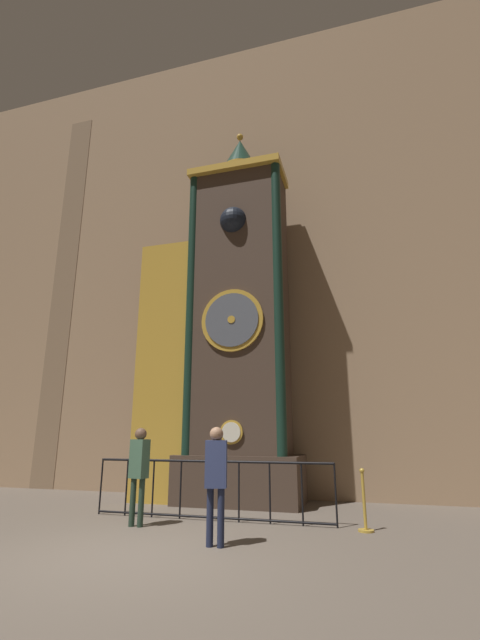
{
  "coord_description": "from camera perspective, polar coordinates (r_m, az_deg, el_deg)",
  "views": [
    {
      "loc": [
        3.47,
        -5.99,
        1.69
      ],
      "look_at": [
        0.29,
        4.88,
        4.7
      ],
      "focal_mm": 24.0,
      "sensor_mm": 36.0,
      "label": 1
    }
  ],
  "objects": [
    {
      "name": "stanchion_post",
      "position": [
        8.69,
        16.29,
        -23.19
      ],
      "size": [
        0.28,
        0.28,
        1.07
      ],
      "color": "#B28E33",
      "rests_on": "ground_plane"
    },
    {
      "name": "clock_tower",
      "position": [
        11.78,
        -2.41,
        -1.43
      ],
      "size": [
        4.37,
        1.82,
        10.67
      ],
      "color": "#423328",
      "rests_on": "ground_plane"
    },
    {
      "name": "visitor_far",
      "position": [
        7.26,
        -3.22,
        -19.63
      ],
      "size": [
        0.38,
        0.3,
        1.79
      ],
      "rotation": [
        0.0,
        0.0,
        0.24
      ],
      "color": "#1B213A",
      "rests_on": "ground_plane"
    },
    {
      "name": "railing_fence",
      "position": [
        9.38,
        -4.13,
        -21.28
      ],
      "size": [
        5.1,
        0.05,
        1.15
      ],
      "color": "black",
      "rests_on": "ground_plane"
    },
    {
      "name": "cathedral_back_wall",
      "position": [
        14.0,
        0.05,
        10.0
      ],
      "size": [
        24.0,
        0.32,
        15.18
      ],
      "color": "#997A5B",
      "rests_on": "ground_plane"
    },
    {
      "name": "ground_plane",
      "position": [
        7.12,
        -15.22,
        -28.13
      ],
      "size": [
        28.0,
        28.0,
        0.0
      ],
      "primitive_type": "plane",
      "color": "brown"
    },
    {
      "name": "visitor_near",
      "position": [
        8.95,
        -13.32,
        -18.33
      ],
      "size": [
        0.39,
        0.3,
        1.79
      ],
      "rotation": [
        0.0,
        0.0,
        -0.28
      ],
      "color": "#213427",
      "rests_on": "ground_plane"
    }
  ]
}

